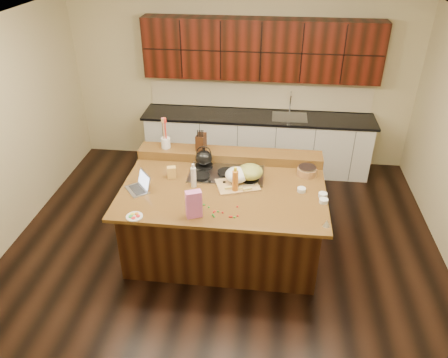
# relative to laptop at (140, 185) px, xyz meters

# --- Properties ---
(room) EXTENTS (5.52, 5.02, 2.72)m
(room) POSITION_rel_laptop_xyz_m (0.96, 0.16, 0.38)
(room) COLOR black
(room) RESTS_ON ground
(island) EXTENTS (2.40, 1.60, 0.92)m
(island) POSITION_rel_laptop_xyz_m (0.96, 0.16, -0.51)
(island) COLOR black
(island) RESTS_ON ground
(back_ledge) EXTENTS (2.40, 0.30, 0.12)m
(back_ledge) POSITION_rel_laptop_xyz_m (0.96, 0.86, 0.01)
(back_ledge) COLOR black
(back_ledge) RESTS_ON island
(cooktop) EXTENTS (0.92, 0.52, 0.05)m
(cooktop) POSITION_rel_laptop_xyz_m (0.96, 0.46, -0.04)
(cooktop) COLOR gray
(cooktop) RESTS_ON island
(back_counter) EXTENTS (3.70, 0.66, 2.40)m
(back_counter) POSITION_rel_laptop_xyz_m (1.26, 2.39, 0.01)
(back_counter) COLOR silver
(back_counter) RESTS_ON ground
(kettle) EXTENTS (0.28, 0.28, 0.19)m
(kettle) POSITION_rel_laptop_xyz_m (0.66, 0.59, 0.09)
(kettle) COLOR black
(kettle) RESTS_ON cooktop
(green_bowl) EXTENTS (0.39, 0.39, 0.17)m
(green_bowl) POSITION_rel_laptop_xyz_m (1.26, 0.33, 0.08)
(green_bowl) COLOR olive
(green_bowl) RESTS_ON cooktop
(laptop) EXTENTS (0.36, 0.37, 0.20)m
(laptop) POSITION_rel_laptop_xyz_m (0.00, 0.00, 0.00)
(laptop) COLOR #B7B7BC
(laptop) RESTS_ON island
(oil_bottle) EXTENTS (0.09, 0.09, 0.27)m
(oil_bottle) POSITION_rel_laptop_xyz_m (1.10, 0.08, 0.08)
(oil_bottle) COLOR #C36F22
(oil_bottle) RESTS_ON island
(vinegar_bottle) EXTENTS (0.07, 0.07, 0.25)m
(vinegar_bottle) POSITION_rel_laptop_xyz_m (0.61, 0.14, 0.07)
(vinegar_bottle) COLOR silver
(vinegar_bottle) RESTS_ON island
(wooden_tray) EXTENTS (0.57, 0.49, 0.20)m
(wooden_tray) POSITION_rel_laptop_xyz_m (1.11, 0.26, 0.03)
(wooden_tray) COLOR tan
(wooden_tray) RESTS_ON island
(ramekin_a) EXTENTS (0.11, 0.11, 0.04)m
(ramekin_a) POSITION_rel_laptop_xyz_m (2.11, 0.09, -0.03)
(ramekin_a) COLOR white
(ramekin_a) RESTS_ON island
(ramekin_b) EXTENTS (0.11, 0.11, 0.04)m
(ramekin_b) POSITION_rel_laptop_xyz_m (2.11, -0.03, -0.03)
(ramekin_b) COLOR white
(ramekin_b) RESTS_ON island
(ramekin_c) EXTENTS (0.10, 0.10, 0.04)m
(ramekin_c) POSITION_rel_laptop_xyz_m (1.87, 0.17, -0.03)
(ramekin_c) COLOR white
(ramekin_c) RESTS_ON island
(strainer_bowl) EXTENTS (0.31, 0.31, 0.09)m
(strainer_bowl) POSITION_rel_laptop_xyz_m (1.95, 0.57, -0.01)
(strainer_bowl) COLOR #996B3F
(strainer_bowl) RESTS_ON island
(kitchen_timer) EXTENTS (0.09, 0.09, 0.07)m
(kitchen_timer) POSITION_rel_laptop_xyz_m (2.10, -0.46, -0.02)
(kitchen_timer) COLOR silver
(kitchen_timer) RESTS_ON island
(pink_bag) EXTENTS (0.19, 0.14, 0.31)m
(pink_bag) POSITION_rel_laptop_xyz_m (0.72, -0.46, 0.10)
(pink_bag) COLOR #D464B1
(pink_bag) RESTS_ON island
(candy_plate) EXTENTS (0.23, 0.23, 0.01)m
(candy_plate) POSITION_rel_laptop_xyz_m (0.09, -0.55, -0.05)
(candy_plate) COLOR white
(candy_plate) RESTS_ON island
(package_box) EXTENTS (0.12, 0.10, 0.15)m
(package_box) POSITION_rel_laptop_xyz_m (0.30, 0.31, 0.02)
(package_box) COLOR gold
(package_box) RESTS_ON island
(utensil_crock) EXTENTS (0.15, 0.15, 0.14)m
(utensil_crock) POSITION_rel_laptop_xyz_m (0.11, 0.86, 0.14)
(utensil_crock) COLOR white
(utensil_crock) RESTS_ON back_ledge
(knife_block) EXTENTS (0.13, 0.19, 0.21)m
(knife_block) POSITION_rel_laptop_xyz_m (0.58, 0.86, 0.17)
(knife_block) COLOR black
(knife_block) RESTS_ON back_ledge
(gumdrop_0) EXTENTS (0.02, 0.02, 0.02)m
(gumdrop_0) POSITION_rel_laptop_xyz_m (1.18, -0.41, -0.05)
(gumdrop_0) COLOR red
(gumdrop_0) RESTS_ON island
(gumdrop_1) EXTENTS (0.02, 0.02, 0.02)m
(gumdrop_1) POSITION_rel_laptop_xyz_m (0.85, -0.29, -0.05)
(gumdrop_1) COLOR #198C26
(gumdrop_1) RESTS_ON island
(gumdrop_2) EXTENTS (0.02, 0.02, 0.02)m
(gumdrop_2) POSITION_rel_laptop_xyz_m (0.92, -0.37, -0.05)
(gumdrop_2) COLOR red
(gumdrop_2) RESTS_ON island
(gumdrop_3) EXTENTS (0.02, 0.02, 0.02)m
(gumdrop_3) POSITION_rel_laptop_xyz_m (0.70, -0.34, -0.05)
(gumdrop_3) COLOR #198C26
(gumdrop_3) RESTS_ON island
(gumdrop_4) EXTENTS (0.02, 0.02, 0.02)m
(gumdrop_4) POSITION_rel_laptop_xyz_m (1.12, -0.43, -0.05)
(gumdrop_4) COLOR red
(gumdrop_4) RESTS_ON island
(gumdrop_5) EXTENTS (0.02, 0.02, 0.02)m
(gumdrop_5) POSITION_rel_laptop_xyz_m (0.79, -0.24, -0.05)
(gumdrop_5) COLOR #198C26
(gumdrop_5) RESTS_ON island
(gumdrop_6) EXTENTS (0.02, 0.02, 0.02)m
(gumdrop_6) POSITION_rel_laptop_xyz_m (1.10, -0.43, -0.05)
(gumdrop_6) COLOR red
(gumdrop_6) RESTS_ON island
(gumdrop_7) EXTENTS (0.02, 0.02, 0.02)m
(gumdrop_7) POSITION_rel_laptop_xyz_m (1.15, -0.44, -0.05)
(gumdrop_7) COLOR #198C26
(gumdrop_7) RESTS_ON island
(gumdrop_8) EXTENTS (0.02, 0.02, 0.02)m
(gumdrop_8) POSITION_rel_laptop_xyz_m (1.16, -0.24, -0.05)
(gumdrop_8) COLOR red
(gumdrop_8) RESTS_ON island
(gumdrop_9) EXTENTS (0.02, 0.02, 0.02)m
(gumdrop_9) POSITION_rel_laptop_xyz_m (0.96, -0.35, -0.05)
(gumdrop_9) COLOR #198C26
(gumdrop_9) RESTS_ON island
(gumdrop_10) EXTENTS (0.02, 0.02, 0.02)m
(gumdrop_10) POSITION_rel_laptop_xyz_m (0.92, -0.35, -0.05)
(gumdrop_10) COLOR red
(gumdrop_10) RESTS_ON island
(gumdrop_11) EXTENTS (0.02, 0.02, 0.02)m
(gumdrop_11) POSITION_rel_laptop_xyz_m (0.93, -0.45, -0.05)
(gumdrop_11) COLOR #198C26
(gumdrop_11) RESTS_ON island
(gumdrop_12) EXTENTS (0.02, 0.02, 0.02)m
(gumdrop_12) POSITION_rel_laptop_xyz_m (1.01, -0.37, -0.05)
(gumdrop_12) COLOR red
(gumdrop_12) RESTS_ON island
(gumdrop_13) EXTENTS (0.02, 0.02, 0.02)m
(gumdrop_13) POSITION_rel_laptop_xyz_m (0.91, -0.42, -0.05)
(gumdrop_13) COLOR #198C26
(gumdrop_13) RESTS_ON island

